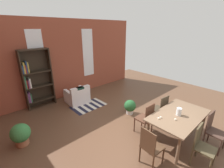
% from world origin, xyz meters
% --- Properties ---
extents(ground_plane, '(11.12, 11.12, 0.00)m').
position_xyz_m(ground_plane, '(0.00, 0.00, 0.00)').
color(ground_plane, brown).
extents(back_wall_brick, '(7.40, 0.12, 3.26)m').
position_xyz_m(back_wall_brick, '(0.00, 4.34, 1.63)').
color(back_wall_brick, brown).
rests_on(back_wall_brick, ground).
extents(window_pane_0, '(0.55, 0.02, 2.12)m').
position_xyz_m(window_pane_0, '(-1.12, 4.27, 1.80)').
color(window_pane_0, white).
extents(window_pane_1, '(0.55, 0.02, 2.12)m').
position_xyz_m(window_pane_1, '(1.12, 4.27, 1.80)').
color(window_pane_1, white).
extents(dining_table, '(1.73, 1.00, 0.78)m').
position_xyz_m(dining_table, '(0.71, -0.40, 0.69)').
color(dining_table, brown).
rests_on(dining_table, ground).
extents(vase_on_table, '(0.13, 0.13, 0.20)m').
position_xyz_m(vase_on_table, '(0.67, -0.40, 0.88)').
color(vase_on_table, silver).
rests_on(vase_on_table, dining_table).
extents(tealight_candle_0, '(0.04, 0.04, 0.04)m').
position_xyz_m(tealight_candle_0, '(0.20, -0.17, 0.80)').
color(tealight_candle_0, silver).
rests_on(tealight_candle_0, dining_table).
extents(tealight_candle_1, '(0.04, 0.04, 0.04)m').
position_xyz_m(tealight_candle_1, '(0.39, -0.46, 0.80)').
color(tealight_candle_1, silver).
rests_on(tealight_candle_1, dining_table).
extents(tealight_candle_2, '(0.04, 0.04, 0.04)m').
position_xyz_m(tealight_candle_2, '(0.13, -0.15, 0.80)').
color(tealight_candle_2, silver).
rests_on(tealight_candle_2, dining_table).
extents(dining_chair_near_left, '(0.42, 0.42, 0.95)m').
position_xyz_m(dining_chair_near_left, '(0.32, -1.13, 0.51)').
color(dining_chair_near_left, '#4A402A').
rests_on(dining_chair_near_left, ground).
extents(dining_chair_far_left, '(0.40, 0.40, 0.95)m').
position_xyz_m(dining_chair_far_left, '(0.32, 0.33, 0.51)').
color(dining_chair_far_left, '#503022').
rests_on(dining_chair_far_left, ground).
extents(dining_chair_near_right, '(0.42, 0.42, 0.95)m').
position_xyz_m(dining_chair_near_right, '(1.10, -1.13, 0.51)').
color(dining_chair_near_right, '#432E25').
rests_on(dining_chair_near_right, ground).
extents(dining_chair_far_right, '(0.43, 0.43, 0.95)m').
position_xyz_m(dining_chair_far_right, '(1.09, 0.33, 0.51)').
color(dining_chair_far_right, '#3D3224').
rests_on(dining_chair_far_right, ground).
extents(dining_chair_head_left, '(0.43, 0.43, 0.95)m').
position_xyz_m(dining_chair_head_left, '(-0.53, -0.39, 0.51)').
color(dining_chair_head_left, '#49301F').
rests_on(dining_chair_head_left, ground).
extents(bookshelf_tall, '(1.02, 0.30, 2.21)m').
position_xyz_m(bookshelf_tall, '(-1.37, 4.10, 1.13)').
color(bookshelf_tall, '#2D2319').
rests_on(bookshelf_tall, ground).
extents(armchair_white, '(0.84, 0.84, 0.75)m').
position_xyz_m(armchair_white, '(-0.10, 3.38, 0.28)').
color(armchair_white, white).
rests_on(armchair_white, ground).
extents(potted_plant_by_shelf, '(0.41, 0.41, 0.52)m').
position_xyz_m(potted_plant_by_shelf, '(0.81, 1.34, 0.29)').
color(potted_plant_by_shelf, silver).
rests_on(potted_plant_by_shelf, ground).
extents(potted_plant_corner, '(0.48, 0.48, 0.60)m').
position_xyz_m(potted_plant_corner, '(-2.44, 2.21, 0.33)').
color(potted_plant_corner, '#9E6042').
rests_on(potted_plant_corner, ground).
extents(striped_rug, '(1.29, 0.80, 0.01)m').
position_xyz_m(striped_rug, '(0.05, 2.82, 0.00)').
color(striped_rug, '#1E1E33').
rests_on(striped_rug, ground).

